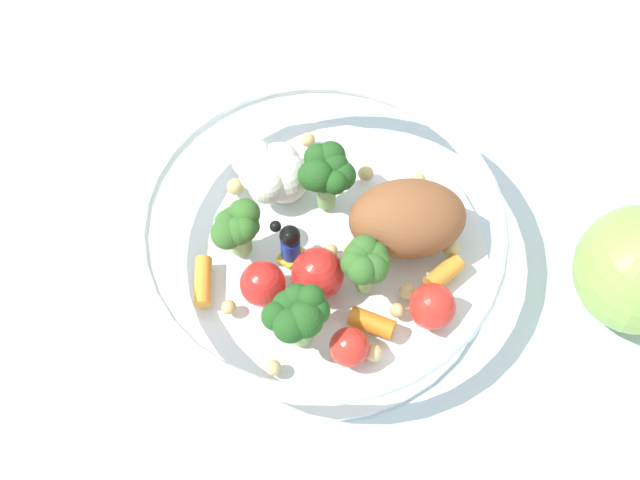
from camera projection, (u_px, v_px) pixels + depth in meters
name	position (u px, v px, depth m)	size (l,w,h in m)	color
ground_plane	(294.00, 244.00, 0.60)	(2.40, 2.40, 0.00)	silver
food_container	(326.00, 236.00, 0.57)	(0.23, 0.23, 0.06)	white
loose_apple	(640.00, 270.00, 0.54)	(0.08, 0.08, 0.09)	#8CB74C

